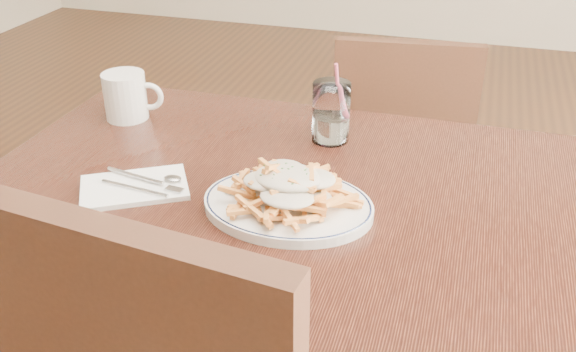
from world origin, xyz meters
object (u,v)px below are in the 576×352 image
(coffee_mug, at_px, (127,96))
(fries_plate, at_px, (288,205))
(chair_far, at_px, (399,151))
(water_glass, at_px, (331,116))
(table, at_px, (288,223))
(loaded_fries, at_px, (288,183))

(coffee_mug, bearing_deg, fries_plate, -30.61)
(chair_far, xyz_separation_m, water_glass, (-0.10, -0.52, 0.32))
(chair_far, bearing_deg, fries_plate, -97.11)
(table, distance_m, chair_far, 0.78)
(water_glass, distance_m, coffee_mug, 0.48)
(table, bearing_deg, chair_far, 80.43)
(fries_plate, bearing_deg, coffee_mug, 149.39)
(chair_far, height_order, loaded_fries, chair_far)
(fries_plate, height_order, water_glass, water_glass)
(table, relative_size, coffee_mug, 8.80)
(loaded_fries, bearing_deg, table, 107.36)
(water_glass, bearing_deg, coffee_mug, -177.35)
(fries_plate, height_order, loaded_fries, loaded_fries)
(loaded_fries, bearing_deg, chair_far, 82.89)
(water_glass, relative_size, coffee_mug, 1.30)
(chair_far, xyz_separation_m, coffee_mug, (-0.57, -0.55, 0.32))
(fries_plate, bearing_deg, table, 107.36)
(coffee_mug, bearing_deg, water_glass, 2.65)
(chair_far, relative_size, loaded_fries, 3.76)
(chair_far, distance_m, loaded_fries, 0.89)
(chair_far, bearing_deg, table, -99.57)
(table, distance_m, coffee_mug, 0.51)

